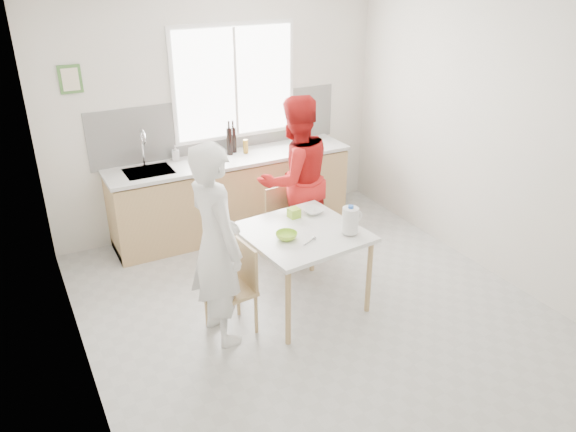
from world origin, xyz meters
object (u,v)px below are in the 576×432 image
Objects in this scene: bowl_white at (313,211)px; milk_jug at (351,220)px; chair_far at (285,221)px; wine_bottle_a at (229,141)px; person_red at (295,180)px; person_white at (216,245)px; chair_left at (236,284)px; bowl_green at (287,236)px; dining_table at (302,239)px; wine_bottle_b at (233,140)px.

milk_jug is (0.07, -0.53, 0.12)m from bowl_white.
chair_far is 1.20m from wine_bottle_a.
person_red reaches higher than bowl_white.
chair_far is 0.46× the size of person_white.
person_white is at bearing -145.98° from chair_far.
chair_left is 2.15m from wine_bottle_a.
bowl_green is (-0.60, -0.94, -0.09)m from person_red.
wine_bottle_a is at bearing -76.64° from person_red.
chair_left is at bearing -174.51° from dining_table.
person_white is at bearing -90.00° from chair_left.
person_white is (-0.85, -0.08, 0.19)m from dining_table.
chair_far is (0.96, 0.91, -0.00)m from chair_left.
chair_left is 2.53× the size of wine_bottle_a.
milk_jug is at bearing 81.78° from person_red.
bowl_green is at bearing -94.38° from person_white.
wine_bottle_a is at bearing -139.97° from wine_bottle_b.
milk_jug reaches higher than bowl_white.
bowl_green is 1.00× the size of bowl_white.
person_white is 0.99× the size of person_red.
chair_far is at bearing -55.98° from person_white.
dining_table is 4.25× the size of milk_jug.
chair_far is 0.66m from bowl_white.
wine_bottle_b is (1.00, 1.98, 0.19)m from person_white.
bowl_white is at bearing 92.58° from milk_jug.
person_red reaches higher than wine_bottle_b.
bowl_green is 0.60× the size of wine_bottle_a.
bowl_white is at bearing -77.76° from person_white.
chair_left is 0.61m from bowl_green.
person_red is at bearing -71.15° from wine_bottle_a.
dining_table is 5.74× the size of bowl_white.
wine_bottle_b is (-0.12, 1.06, 0.62)m from chair_far.
milk_jug is 2.16m from wine_bottle_b.
bowl_green is at bearing -122.56° from chair_far.
chair_left reaches higher than dining_table.
bowl_green is (-0.19, -0.07, 0.11)m from dining_table.
chair_left is 1.32m from chair_far.
dining_table is at bearing -90.00° from person_white.
bowl_green is at bearing 84.16° from chair_left.
bowl_white is (0.00, -0.56, 0.35)m from chair_far.
milk_jug is at bearing -84.63° from wine_bottle_b.
chair_left is (-0.69, -0.07, -0.24)m from dining_table.
wine_bottle_a is (0.07, 1.84, 0.39)m from dining_table.
wine_bottle_a is (-0.20, 1.56, 0.29)m from bowl_white.
wine_bottle_a is at bearing 97.37° from bowl_white.
chair_left and chair_far have the same top height.
wine_bottle_a reaches higher than bowl_white.
dining_table is at bearing -134.70° from bowl_white.
chair_left is 0.46× the size of person_red.
dining_table is at bearing 90.00° from chair_left.
bowl_white is (0.27, 0.28, 0.10)m from dining_table.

